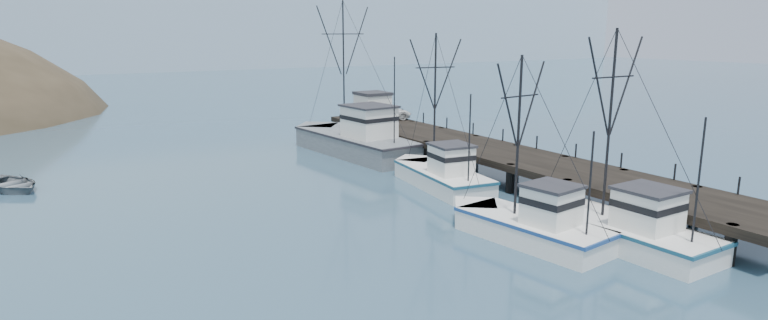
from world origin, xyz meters
TOP-DOWN VIEW (x-y plane):
  - ground at (0.00, 0.00)m, footprint 400.00×400.00m
  - pier at (14.00, 16.00)m, footprint 6.00×44.00m
  - distant_ridge at (10.00, 170.00)m, footprint 360.00×40.00m
  - trawler_near at (9.40, 0.65)m, footprint 3.94×11.12m
  - trawler_mid at (5.67, 3.38)m, footprint 4.44×9.93m
  - trawler_far at (8.39, 14.89)m, footprint 4.58×10.77m
  - work_vessel at (8.61, 28.25)m, footprint 6.30×16.76m
  - pier_shed at (13.78, 34.00)m, footprint 3.00×3.20m
  - pickup_truck at (14.90, 33.26)m, footprint 5.70×3.79m
  - motorboat at (-17.91, 29.36)m, footprint 6.16×6.91m

SIDE VIEW (x-z plane):
  - ground at x=0.00m, z-range 0.00..0.00m
  - distant_ridge at x=10.00m, z-range -13.00..13.00m
  - motorboat at x=-17.91m, z-range -0.59..0.59m
  - trawler_mid at x=5.67m, z-range -4.17..5.80m
  - trawler_near at x=9.40m, z-range -4.83..6.47m
  - trawler_far at x=8.39m, z-range -4.69..6.33m
  - work_vessel at x=8.61m, z-range -5.68..8.13m
  - pier at x=14.00m, z-range 0.69..2.69m
  - pickup_truck at x=14.90m, z-range 2.00..3.45m
  - pier_shed at x=13.78m, z-range 2.02..4.82m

